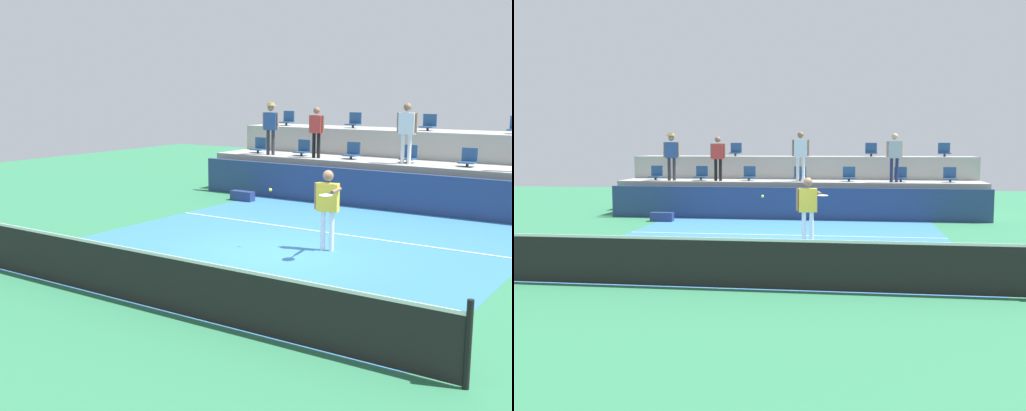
% 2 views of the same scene
% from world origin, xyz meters
% --- Properties ---
extents(ground_plane, '(40.00, 40.00, 0.00)m').
position_xyz_m(ground_plane, '(0.00, 0.00, 0.00)').
color(ground_plane, '#2D754C').
extents(court_inner_paint, '(9.00, 10.00, 0.01)m').
position_xyz_m(court_inner_paint, '(0.00, 1.00, 0.00)').
color(court_inner_paint, teal).
rests_on(court_inner_paint, ground_plane).
extents(court_service_line, '(9.00, 0.06, 0.00)m').
position_xyz_m(court_service_line, '(0.00, 2.40, 0.01)').
color(court_service_line, white).
rests_on(court_service_line, ground_plane).
extents(tennis_net, '(10.48, 0.08, 1.07)m').
position_xyz_m(tennis_net, '(0.00, -4.00, 0.50)').
color(tennis_net, black).
rests_on(tennis_net, ground_plane).
extents(sponsor_backboard, '(13.00, 0.16, 1.10)m').
position_xyz_m(sponsor_backboard, '(0.00, 6.00, 0.55)').
color(sponsor_backboard, navy).
rests_on(sponsor_backboard, ground_plane).
extents(seating_tier_lower, '(13.00, 1.80, 1.25)m').
position_xyz_m(seating_tier_lower, '(0.00, 7.30, 0.62)').
color(seating_tier_lower, '#9E9E99').
rests_on(seating_tier_lower, ground_plane).
extents(seating_tier_upper, '(13.00, 1.80, 2.10)m').
position_xyz_m(seating_tier_upper, '(0.00, 9.10, 1.05)').
color(seating_tier_upper, '#9E9E99').
rests_on(seating_tier_upper, ground_plane).
extents(stadium_chair_lower_far_left, '(0.44, 0.40, 0.52)m').
position_xyz_m(stadium_chair_lower_far_left, '(-5.31, 7.23, 1.46)').
color(stadium_chair_lower_far_left, '#2D2D33').
rests_on(stadium_chair_lower_far_left, seating_tier_lower).
extents(stadium_chair_lower_left, '(0.44, 0.40, 0.52)m').
position_xyz_m(stadium_chair_lower_left, '(-3.59, 7.23, 1.46)').
color(stadium_chair_lower_left, '#2D2D33').
rests_on(stadium_chair_lower_left, seating_tier_lower).
extents(stadium_chair_lower_mid_left, '(0.44, 0.40, 0.52)m').
position_xyz_m(stadium_chair_lower_mid_left, '(-1.80, 7.23, 1.46)').
color(stadium_chair_lower_mid_left, '#2D2D33').
rests_on(stadium_chair_lower_mid_left, seating_tier_lower).
extents(stadium_chair_lower_center, '(0.44, 0.40, 0.52)m').
position_xyz_m(stadium_chair_lower_center, '(0.05, 7.23, 1.46)').
color(stadium_chair_lower_center, '#2D2D33').
rests_on(stadium_chair_lower_center, seating_tier_lower).
extents(stadium_chair_lower_mid_right, '(0.44, 0.40, 0.52)m').
position_xyz_m(stadium_chair_lower_mid_right, '(1.80, 7.23, 1.46)').
color(stadium_chair_lower_mid_right, '#2D2D33').
rests_on(stadium_chair_lower_mid_right, seating_tier_lower).
extents(stadium_chair_lower_right, '(0.44, 0.40, 0.52)m').
position_xyz_m(stadium_chair_lower_right, '(3.60, 7.23, 1.46)').
color(stadium_chair_lower_right, '#2D2D33').
rests_on(stadium_chair_lower_right, seating_tier_lower).
extents(stadium_chair_lower_far_right, '(0.44, 0.40, 0.52)m').
position_xyz_m(stadium_chair_lower_far_right, '(5.29, 7.23, 1.46)').
color(stadium_chair_lower_far_right, '#2D2D33').
rests_on(stadium_chair_lower_far_right, seating_tier_lower).
extents(stadium_chair_upper_far_left, '(0.44, 0.40, 0.52)m').
position_xyz_m(stadium_chair_upper_far_left, '(-5.30, 9.03, 2.31)').
color(stadium_chair_upper_far_left, '#2D2D33').
rests_on(stadium_chair_upper_far_left, seating_tier_upper).
extents(stadium_chair_upper_left, '(0.44, 0.40, 0.52)m').
position_xyz_m(stadium_chair_upper_left, '(-2.64, 9.03, 2.31)').
color(stadium_chair_upper_left, '#2D2D33').
rests_on(stadium_chair_upper_left, seating_tier_upper).
extents(stadium_chair_upper_center, '(0.44, 0.40, 0.52)m').
position_xyz_m(stadium_chair_upper_center, '(-0.04, 9.03, 2.31)').
color(stadium_chair_upper_center, '#2D2D33').
rests_on(stadium_chair_upper_center, seating_tier_upper).
extents(stadium_chair_upper_right, '(0.44, 0.40, 0.52)m').
position_xyz_m(stadium_chair_upper_right, '(2.62, 9.03, 2.31)').
color(stadium_chair_upper_right, '#2D2D33').
rests_on(stadium_chair_upper_right, seating_tier_upper).
extents(stadium_chair_upper_far_right, '(0.44, 0.40, 0.52)m').
position_xyz_m(stadium_chair_upper_far_right, '(5.34, 9.03, 2.31)').
color(stadium_chair_upper_far_right, '#2D2D33').
rests_on(stadium_chair_upper_far_right, seating_tier_upper).
extents(tennis_player, '(0.87, 1.17, 1.73)m').
position_xyz_m(tennis_player, '(0.79, 0.82, 1.06)').
color(tennis_player, white).
rests_on(tennis_player, ground_plane).
extents(spectator_with_hat, '(0.59, 0.44, 1.71)m').
position_xyz_m(spectator_with_hat, '(-4.60, 6.85, 2.30)').
color(spectator_with_hat, '#2D2D33').
rests_on(spectator_with_hat, seating_tier_lower).
extents(spectator_leaning_on_rail, '(0.57, 0.23, 1.59)m').
position_xyz_m(spectator_leaning_on_rail, '(-2.87, 6.85, 2.20)').
color(spectator_leaning_on_rail, black).
rests_on(spectator_leaning_on_rail, seating_tier_lower).
extents(spectator_in_grey, '(0.61, 0.24, 1.76)m').
position_xyz_m(spectator_in_grey, '(0.10, 6.85, 2.32)').
color(spectator_in_grey, white).
rests_on(spectator_in_grey, seating_tier_lower).
extents(spectator_in_white, '(0.59, 0.26, 1.69)m').
position_xyz_m(spectator_in_white, '(3.34, 6.85, 2.27)').
color(spectator_in_white, navy).
rests_on(spectator_in_white, seating_tier_lower).
extents(tennis_ball, '(0.07, 0.07, 0.07)m').
position_xyz_m(tennis_ball, '(-0.30, 0.29, 1.29)').
color(tennis_ball, '#CCE033').
extents(equipment_bag, '(0.76, 0.28, 0.30)m').
position_xyz_m(equipment_bag, '(-4.38, 4.94, 0.15)').
color(equipment_bag, navy).
rests_on(equipment_bag, ground_plane).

